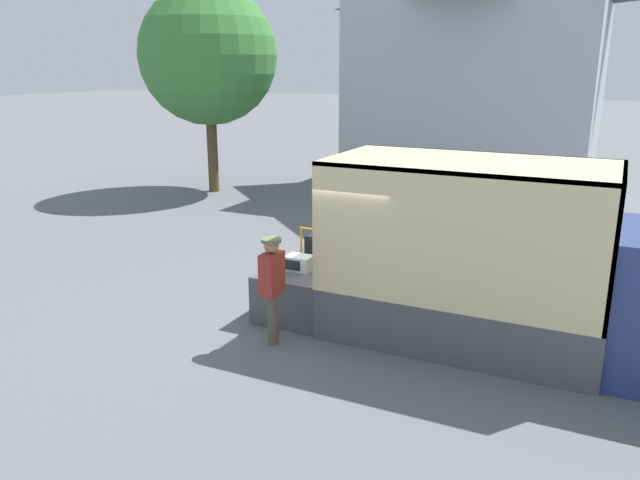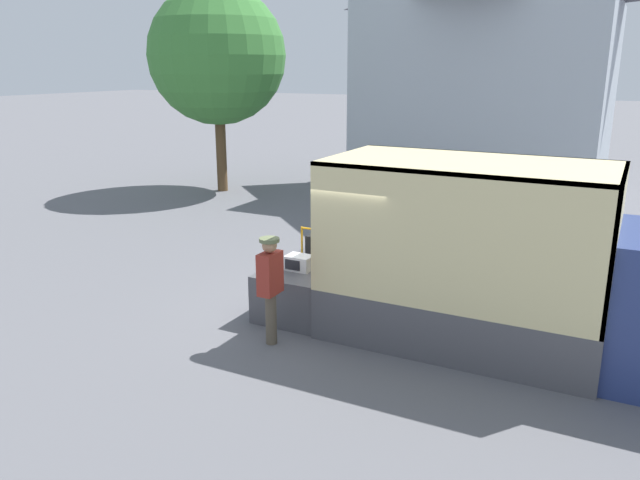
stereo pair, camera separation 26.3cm
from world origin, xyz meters
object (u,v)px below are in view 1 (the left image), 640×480
Objects in this scene: worker_person at (272,280)px; street_tree at (208,56)px; portable_generator at (323,247)px; microwave at (299,263)px; box_truck at (555,299)px.

worker_person is 13.54m from street_tree.
street_tree is (-8.20, 8.13, 3.56)m from portable_generator.
street_tree is at bearing 132.37° from microwave.
street_tree is (-12.32, 8.52, 3.76)m from box_truck.
street_tree is at bearing 145.34° from box_truck.
portable_generator is at bearing -44.76° from street_tree.
portable_generator is (0.10, 0.75, 0.11)m from microwave.
box_truck reaches higher than worker_person.
worker_person is (-4.05, -1.61, 0.20)m from box_truck.
box_truck is 4.36m from worker_person.
microwave is at bearing 97.80° from worker_person.
microwave is 0.07× the size of street_tree.
box_truck is 3.51× the size of worker_person.
worker_person reaches higher than microwave.
box_truck is 0.89× the size of street_tree.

